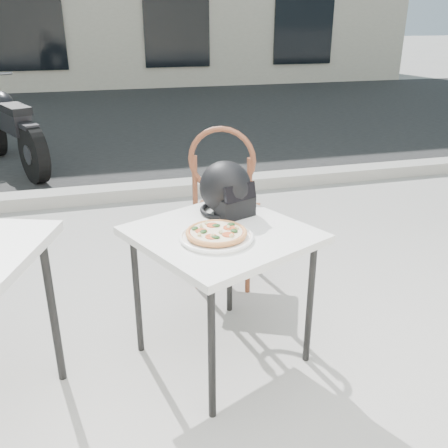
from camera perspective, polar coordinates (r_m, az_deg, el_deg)
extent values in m
plane|color=gray|center=(2.50, 2.14, -19.35)|extent=(80.00, 80.00, 0.00)
cube|color=black|center=(8.94, -11.45, 11.50)|extent=(30.00, 8.00, 0.00)
cube|color=gray|center=(5.06, -7.91, 3.92)|extent=(30.00, 0.25, 0.12)
cube|color=black|center=(12.80, -21.70, 20.92)|extent=(1.60, 0.08, 2.20)
cube|color=black|center=(12.95, -5.45, 22.30)|extent=(1.60, 0.08, 2.20)
cube|color=black|center=(13.91, 9.14, 22.15)|extent=(1.60, 0.08, 2.20)
cube|color=silver|center=(2.40, -0.23, -1.22)|extent=(1.00, 1.00, 0.04)
cylinder|color=black|center=(2.20, -1.41, -14.56)|extent=(0.05, 0.05, 0.68)
cylinder|color=black|center=(2.56, 9.79, -8.97)|extent=(0.05, 0.05, 0.68)
cylinder|color=black|center=(2.64, -9.91, -7.99)|extent=(0.05, 0.05, 0.68)
cylinder|color=black|center=(2.95, 0.65, -4.15)|extent=(0.05, 0.05, 0.68)
cylinder|color=white|center=(2.30, -0.88, -1.59)|extent=(0.40, 0.40, 0.01)
torus|color=white|center=(2.30, -0.88, -1.43)|extent=(0.41, 0.41, 0.02)
cylinder|color=#D28A4C|center=(2.29, -0.88, -1.09)|extent=(0.31, 0.31, 0.01)
torus|color=#D28A4C|center=(2.29, -0.88, -0.96)|extent=(0.32, 0.32, 0.02)
cylinder|color=#B42114|center=(2.29, -0.88, -0.93)|extent=(0.27, 0.27, 0.00)
cylinder|color=beige|center=(2.29, -0.88, -0.87)|extent=(0.27, 0.27, 0.00)
cylinder|color=#B84420|center=(2.32, 0.59, -0.42)|extent=(0.06, 0.06, 0.00)
cylinder|color=#B84420|center=(2.35, -1.35, -0.13)|extent=(0.06, 0.06, 0.00)
cylinder|color=#B84420|center=(2.29, -2.62, -0.80)|extent=(0.06, 0.06, 0.00)
cylinder|color=#B84420|center=(2.23, -1.46, -1.45)|extent=(0.06, 0.06, 0.00)
cylinder|color=#B84420|center=(2.25, 0.49, -1.21)|extent=(0.06, 0.06, 0.00)
ellipsoid|color=#173613|center=(2.34, -0.91, -0.17)|extent=(0.04, 0.04, 0.01)
ellipsoid|color=#173613|center=(2.28, -2.37, -0.86)|extent=(0.05, 0.05, 0.01)
ellipsoid|color=#173613|center=(2.28, 1.17, -0.78)|extent=(0.04, 0.04, 0.01)
ellipsoid|color=#173613|center=(2.22, -0.96, -1.51)|extent=(0.05, 0.05, 0.01)
ellipsoid|color=#173613|center=(2.35, 0.80, -0.05)|extent=(0.05, 0.04, 0.01)
ellipsoid|color=#173613|center=(2.31, -3.36, -0.49)|extent=(0.05, 0.05, 0.01)
cylinder|color=#DFD288|center=(2.26, -0.38, -0.90)|extent=(0.02, 0.02, 0.02)
cylinder|color=#DFD288|center=(2.33, -2.63, -0.21)|extent=(0.03, 0.02, 0.02)
cylinder|color=#DFD288|center=(2.31, 0.52, -0.34)|extent=(0.03, 0.03, 0.02)
cylinder|color=#DFD288|center=(2.36, -2.04, 0.13)|extent=(0.02, 0.02, 0.02)
cylinder|color=#DFD288|center=(2.23, 0.85, -1.31)|extent=(0.03, 0.02, 0.02)
cylinder|color=#DFD288|center=(2.24, -2.83, -1.18)|extent=(0.03, 0.03, 0.02)
cylinder|color=#DFD288|center=(2.31, 1.50, -0.39)|extent=(0.02, 0.02, 0.02)
cylinder|color=#DFD288|center=(2.22, -1.33, -1.33)|extent=(0.02, 0.02, 0.02)
ellipsoid|color=black|center=(2.57, 0.17, 4.21)|extent=(0.35, 0.36, 0.27)
cube|color=black|center=(2.54, 1.30, 1.95)|extent=(0.22, 0.16, 0.11)
torus|color=black|center=(2.61, 0.16, 1.67)|extent=(0.35, 0.35, 0.02)
cube|color=black|center=(2.48, 1.83, 3.62)|extent=(0.19, 0.10, 0.09)
cube|color=brown|center=(3.27, 0.24, 1.07)|extent=(0.55, 0.55, 0.04)
cylinder|color=brown|center=(3.50, 3.34, -1.74)|extent=(0.04, 0.04, 0.46)
cylinder|color=brown|center=(3.54, -2.03, -1.40)|extent=(0.04, 0.04, 0.46)
cylinder|color=brown|center=(3.20, 2.76, -4.18)|extent=(0.04, 0.04, 0.46)
cylinder|color=brown|center=(3.24, -3.11, -3.78)|extent=(0.04, 0.04, 0.46)
cylinder|color=brown|center=(3.01, 2.90, 3.53)|extent=(0.04, 0.04, 0.44)
cylinder|color=brown|center=(3.06, -3.33, 3.84)|extent=(0.04, 0.04, 0.44)
torus|color=brown|center=(2.97, -0.25, 7.29)|extent=(0.39, 0.19, 0.41)
cylinder|color=black|center=(2.51, -18.99, -9.39)|extent=(0.05, 0.05, 0.78)
cylinder|color=black|center=(5.72, -20.89, 7.47)|extent=(0.36, 0.63, 0.63)
cylinder|color=slate|center=(5.72, -20.89, 7.47)|extent=(0.22, 0.25, 0.21)
cube|color=black|center=(6.35, -23.42, 10.94)|extent=(0.61, 1.08, 0.23)
ellipsoid|color=black|center=(6.47, -24.07, 12.65)|extent=(0.39, 0.49, 0.23)
cube|color=black|center=(6.03, -22.78, 12.03)|extent=(0.40, 0.56, 0.08)
cube|color=black|center=(5.68, -21.38, 10.36)|extent=(0.23, 0.27, 0.05)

